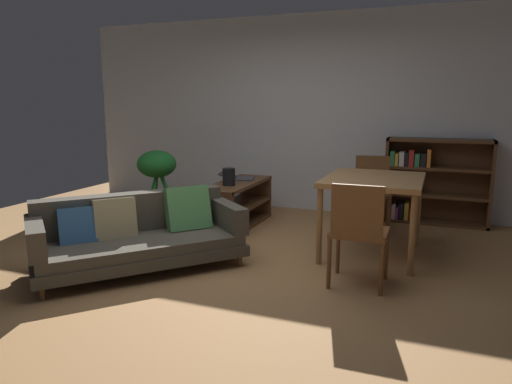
{
  "coord_description": "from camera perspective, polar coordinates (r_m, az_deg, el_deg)",
  "views": [
    {
      "loc": [
        1.82,
        -3.77,
        1.53
      ],
      "look_at": [
        0.17,
        0.41,
        0.66
      ],
      "focal_mm": 32.98,
      "sensor_mm": 36.0,
      "label": 1
    }
  ],
  "objects": [
    {
      "name": "fabric_couch",
      "position": [
        4.53,
        -14.09,
        -4.92
      ],
      "size": [
        1.83,
        1.92,
        0.72
      ],
      "color": "brown",
      "rests_on": "ground_plane"
    },
    {
      "name": "dining_chair_far",
      "position": [
        3.96,
        12.33,
        -4.32
      ],
      "size": [
        0.47,
        0.43,
        0.89
      ],
      "color": "brown",
      "rests_on": "ground_plane"
    },
    {
      "name": "desk_speaker",
      "position": [
        5.56,
        -3.32,
        1.86
      ],
      "size": [
        0.15,
        0.15,
        0.2
      ],
      "color": "black",
      "rests_on": "media_console"
    },
    {
      "name": "open_laptop",
      "position": [
        6.01,
        -2.1,
        1.77
      ],
      "size": [
        0.49,
        0.38,
        0.08
      ],
      "color": "#333338",
      "rests_on": "media_console"
    },
    {
      "name": "media_console",
      "position": [
        5.83,
        -2.33,
        -1.51
      ],
      "size": [
        0.45,
        1.27,
        0.55
      ],
      "color": "#56351E",
      "rests_on": "ground_plane"
    },
    {
      "name": "dining_table",
      "position": [
        4.83,
        14.07,
        0.76
      ],
      "size": [
        0.94,
        1.12,
        0.79
      ],
      "color": "olive",
      "rests_on": "ground_plane"
    },
    {
      "name": "back_wall_panel",
      "position": [
        6.72,
        5.85,
        9.34
      ],
      "size": [
        6.8,
        0.1,
        2.7
      ],
      "primitive_type": "cube",
      "color": "silver",
      "rests_on": "ground_plane"
    },
    {
      "name": "bookshelf",
      "position": [
        6.36,
        20.23,
        1.2
      ],
      "size": [
        1.26,
        0.32,
        1.08
      ],
      "color": "#56351E",
      "rests_on": "ground_plane"
    },
    {
      "name": "ground_plane",
      "position": [
        4.45,
        -4.1,
        -9.2
      ],
      "size": [
        8.16,
        8.16,
        0.0
      ],
      "primitive_type": "plane",
      "color": "#9E7042"
    },
    {
      "name": "potted_floor_plant",
      "position": [
        6.29,
        -11.91,
        2.35
      ],
      "size": [
        0.51,
        0.52,
        0.9
      ],
      "color": "#333338",
      "rests_on": "ground_plane"
    },
    {
      "name": "dining_chair_near",
      "position": [
        5.79,
        13.85,
        0.43
      ],
      "size": [
        0.5,
        0.48,
        0.89
      ],
      "color": "brown",
      "rests_on": "ground_plane"
    }
  ]
}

